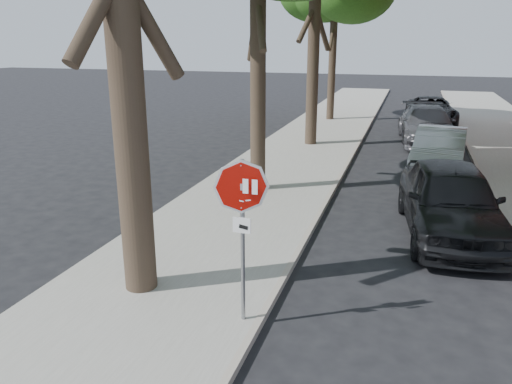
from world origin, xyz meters
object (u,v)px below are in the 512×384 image
car_b (439,151)px  car_a (450,200)px  car_d (431,110)px  stop_sign (242,211)px  car_c (427,125)px

car_b → car_a: bearing=-84.0°
car_d → stop_sign: bearing=-103.6°
stop_sign → car_b: bearing=73.3°
car_b → car_c: (-0.32, 5.25, 0.03)m
stop_sign → car_d: (3.30, 21.79, -1.25)m
car_c → car_d: car_c is taller
car_d → car_b: bearing=-95.0°
car_a → car_d: (0.00, 16.69, -0.14)m
stop_sign → car_a: stop_sign is taller
car_b → car_c: 5.26m
car_c → stop_sign: bearing=-105.7°
car_a → car_d: 16.69m
car_a → car_d: car_a is taller
car_a → car_c: 11.19m
car_b → car_d: 10.76m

